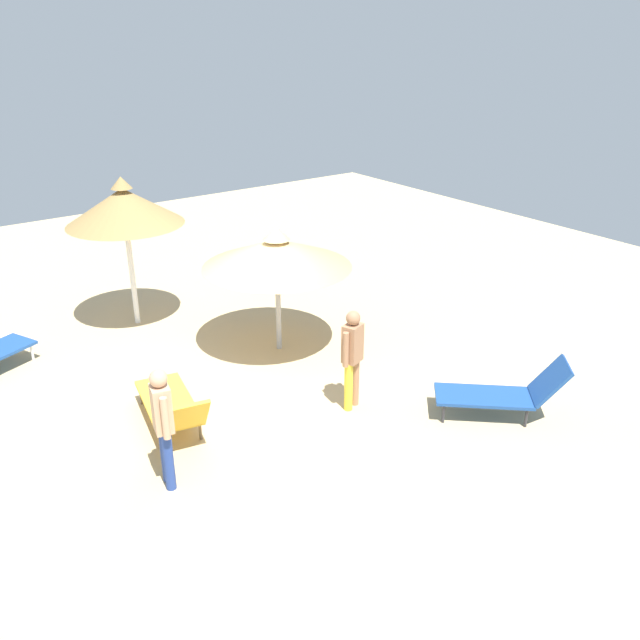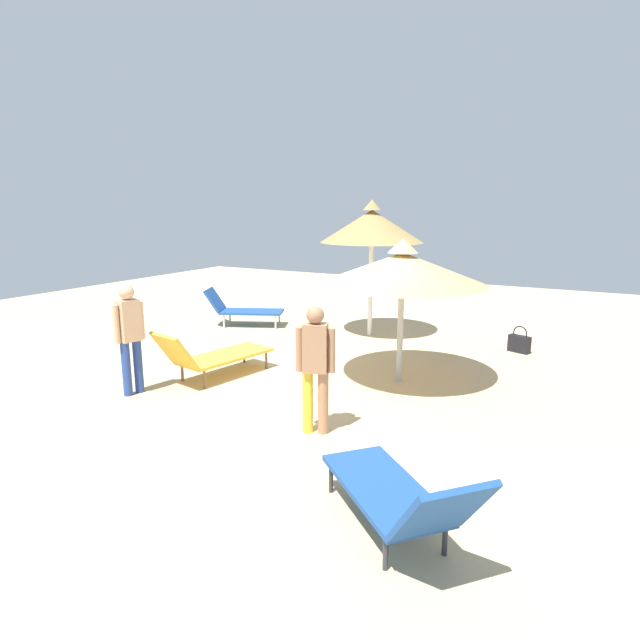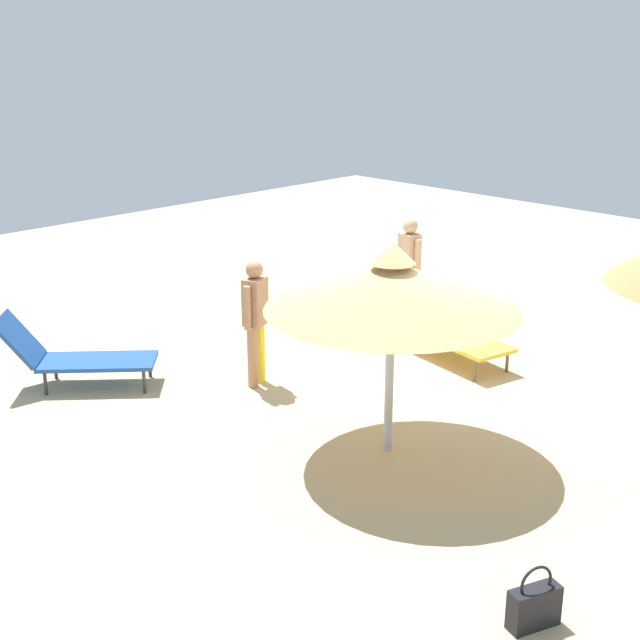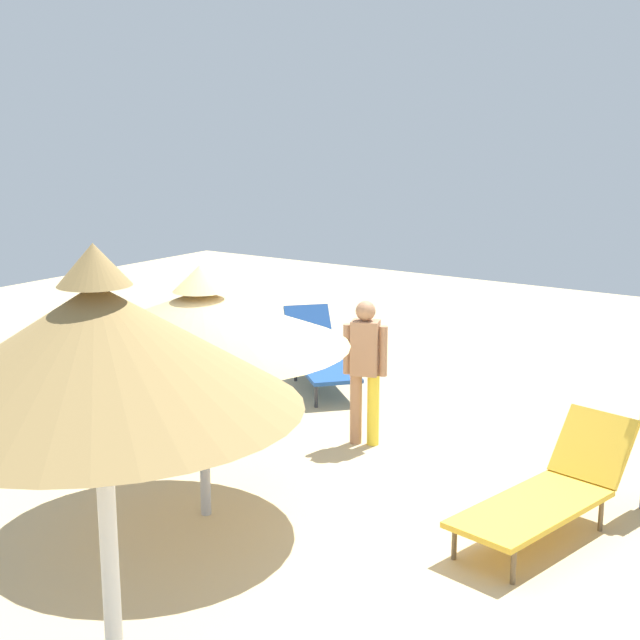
% 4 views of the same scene
% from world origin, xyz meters
% --- Properties ---
extents(ground, '(24.00, 24.00, 0.10)m').
position_xyz_m(ground, '(0.00, 0.00, -0.05)').
color(ground, tan).
extents(parasol_umbrella_near_left, '(2.58, 2.58, 2.26)m').
position_xyz_m(parasol_umbrella_near_left, '(1.02, 0.53, 1.81)').
color(parasol_umbrella_near_left, '#B2B2B7').
rests_on(parasol_umbrella_near_left, ground).
extents(lounge_chair_edge, '(1.80, 1.71, 0.94)m').
position_xyz_m(lounge_chair_edge, '(2.45, -3.37, 0.42)').
color(lounge_chair_edge, '#1E478C').
rests_on(lounge_chair_edge, ground).
extents(lounge_chair_far_left, '(1.04, 2.06, 0.90)m').
position_xyz_m(lounge_chair_far_left, '(-1.66, -0.81, 0.40)').
color(lounge_chair_far_left, gold).
rests_on(lounge_chair_far_left, ground).
extents(person_standing_center, '(0.46, 0.31, 1.59)m').
position_xyz_m(person_standing_center, '(0.80, -1.82, 0.91)').
color(person_standing_center, yellow).
rests_on(person_standing_center, ground).
extents(person_standing_near_right, '(0.28, 0.47, 1.64)m').
position_xyz_m(person_standing_near_right, '(-2.25, -1.92, 0.94)').
color(person_standing_near_right, navy).
rests_on(person_standing_near_right, ground).
extents(handbag, '(0.43, 0.28, 0.52)m').
position_xyz_m(handbag, '(2.46, 3.21, 0.18)').
color(handbag, black).
rests_on(handbag, ground).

